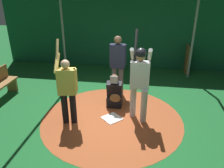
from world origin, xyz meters
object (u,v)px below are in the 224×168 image
Objects in this scene: batter at (140,78)px; visitor at (67,88)px; bat_rack at (187,59)px; catcher at (115,94)px; home_plate at (112,118)px; umpire at (118,63)px.

batter is 1.69m from visitor.
catcher is at bearing -36.33° from bat_rack.
visitor reaches higher than bat_rack.
home_plate is at bearing -80.01° from batter.
home_plate is 0.20× the size of batter.
home_plate is 0.74m from catcher.
bat_rack is at bearing 143.67° from catcher.
umpire is 1.71× the size of bat_rack.
batter is 4.15m from bat_rack.
catcher is at bearing -128.93° from batter.
catcher reaches higher than home_plate.
umpire is 3.45m from bat_rack.
visitor is 5.33m from bat_rack.
bat_rack is (-3.84, 2.32, 0.48)m from home_plate.
umpire is at bearing -152.07° from batter.
batter is at bearing 99.99° from home_plate.
bat_rack reaches higher than home_plate.
bat_rack is at bearing 131.72° from visitor.
catcher is 3.97m from bat_rack.
visitor is at bearing -75.98° from batter.
visitor is 1.88× the size of bat_rack.
batter is at bearing 27.93° from umpire.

